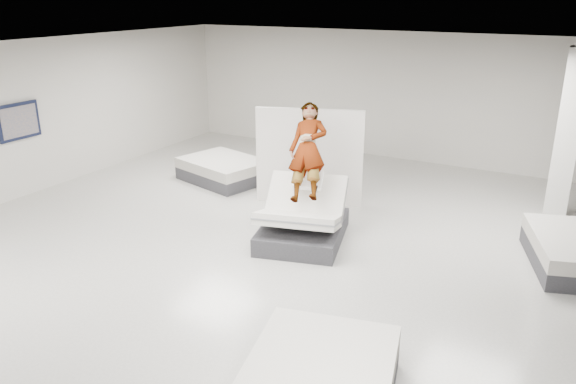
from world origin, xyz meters
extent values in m
plane|color=beige|center=(0.00, 0.00, 0.00)|extent=(14.00, 14.00, 0.00)
plane|color=black|center=(0.00, 0.00, 3.20)|extent=(14.00, 14.00, 0.00)
cube|color=beige|center=(0.00, 7.00, 1.60)|extent=(12.00, 0.04, 3.20)
cube|color=#3E3D43|center=(0.23, 1.26, 0.16)|extent=(1.77, 2.09, 0.32)
cube|color=silver|center=(0.16, 1.53, 0.69)|extent=(1.52, 1.13, 0.74)
cube|color=slate|center=(0.16, 1.53, 0.69)|extent=(1.51, 1.04, 0.62)
cube|color=silver|center=(0.34, 0.87, 0.54)|extent=(1.54, 1.24, 0.44)
cube|color=slate|center=(0.34, 0.87, 0.54)|extent=(1.55, 1.21, 0.28)
cube|color=white|center=(0.14, 1.63, 0.98)|extent=(0.57, 0.47, 0.33)
imported|color=slate|center=(0.16, 1.55, 1.22)|extent=(1.09, 1.83, 1.51)
cube|color=black|center=(0.46, 1.27, 0.98)|extent=(0.08, 0.15, 0.08)
cube|color=white|center=(-0.50, 2.94, 0.98)|extent=(2.07, 0.78, 1.95)
cube|color=silver|center=(2.33, -2.47, 0.42)|extent=(1.88, 2.25, 0.25)
cube|color=#3E3D43|center=(-2.87, 3.30, 0.14)|extent=(2.13, 1.80, 0.27)
cube|color=silver|center=(-2.87, 3.30, 0.39)|extent=(2.13, 1.80, 0.23)
cube|color=silver|center=(4.00, 4.50, 1.60)|extent=(0.40, 0.40, 3.20)
cube|color=black|center=(-5.94, 0.50, 1.60)|extent=(0.05, 0.95, 0.75)
cube|color=#917660|center=(-5.91, 0.50, 1.60)|extent=(0.02, 0.82, 0.62)
camera|label=1|loc=(4.33, -6.73, 4.09)|focal=35.00mm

